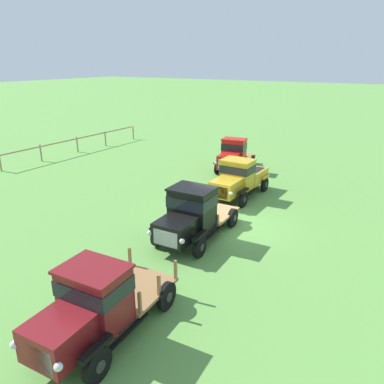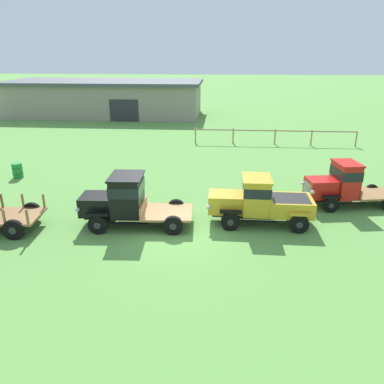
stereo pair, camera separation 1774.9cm
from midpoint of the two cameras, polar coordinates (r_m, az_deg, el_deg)
name	(u,v)px [view 2 (the right image)]	position (r m, az deg, el deg)	size (l,w,h in m)	color
ground_plane	(176,232)	(14.30, 30.25, -12.89)	(240.00, 240.00, 0.00)	#5B9342
farm_shed	(105,98)	(42.54, -3.91, 13.56)	(23.31, 9.68, 4.08)	gray
paddock_fence	(274,134)	(30.84, 28.34, 6.32)	(13.36, 0.63, 1.28)	#997F60
vintage_truck_second_in_line	(125,199)	(13.34, 21.19, -7.76)	(5.04, 2.33, 2.31)	black
vintage_truck_midrow_center	(260,200)	(16.61, 40.68, -6.38)	(4.66, 2.04, 2.16)	black
vintage_truck_far_side	(342,184)	(20.97, 46.41, -2.97)	(4.92, 2.44, 2.25)	black
oil_drum_beside_row	(17,170)	(19.10, -9.05, -0.44)	(0.63, 0.63, 0.91)	#1E7F33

